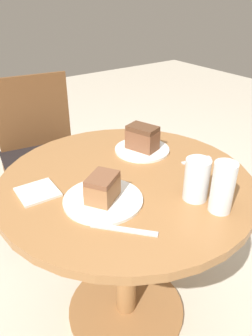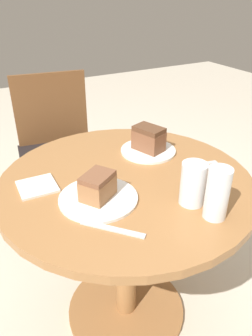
{
  "view_description": "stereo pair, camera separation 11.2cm",
  "coord_description": "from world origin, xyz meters",
  "px_view_note": "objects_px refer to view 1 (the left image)",
  "views": [
    {
      "loc": [
        -0.57,
        -0.79,
        1.29
      ],
      "look_at": [
        0.0,
        0.0,
        0.74
      ],
      "focal_mm": 35.0,
      "sensor_mm": 36.0,
      "label": 1
    },
    {
      "loc": [
        -0.47,
        -0.85,
        1.29
      ],
      "look_at": [
        0.0,
        0.0,
        0.74
      ],
      "focal_mm": 35.0,
      "sensor_mm": 36.0,
      "label": 2
    }
  ],
  "objects_px": {
    "chair": "(43,153)",
    "plate_near": "(103,200)",
    "cake_slice_near": "(103,188)",
    "glass_water": "(222,190)",
    "glass_lemonade": "(196,181)",
    "cake_slice_far": "(142,138)",
    "plate_far": "(142,150)"
  },
  "relations": [
    {
      "from": "chair",
      "to": "glass_water",
      "type": "height_order",
      "value": "chair"
    },
    {
      "from": "plate_near",
      "to": "glass_lemonade",
      "type": "distance_m",
      "value": 0.29
    },
    {
      "from": "cake_slice_far",
      "to": "cake_slice_near",
      "type": "bearing_deg",
      "value": -146.6
    },
    {
      "from": "plate_far",
      "to": "cake_slice_near",
      "type": "relative_size",
      "value": 1.69
    },
    {
      "from": "chair",
      "to": "plate_near",
      "type": "distance_m",
      "value": 0.92
    },
    {
      "from": "glass_lemonade",
      "to": "plate_near",
      "type": "bearing_deg",
      "value": 148.22
    },
    {
      "from": "cake_slice_near",
      "to": "glass_water",
      "type": "height_order",
      "value": "glass_water"
    },
    {
      "from": "cake_slice_near",
      "to": "plate_far",
      "type": "bearing_deg",
      "value": 33.4
    },
    {
      "from": "chair",
      "to": "plate_far",
      "type": "distance_m",
      "value": 0.73
    },
    {
      "from": "chair",
      "to": "glass_water",
      "type": "distance_m",
      "value": 1.16
    },
    {
      "from": "plate_near",
      "to": "cake_slice_near",
      "type": "height_order",
      "value": "cake_slice_near"
    },
    {
      "from": "cake_slice_near",
      "to": "glass_lemonade",
      "type": "relative_size",
      "value": 0.96
    },
    {
      "from": "plate_far",
      "to": "cake_slice_far",
      "type": "distance_m",
      "value": 0.05
    },
    {
      "from": "plate_near",
      "to": "cake_slice_far",
      "type": "bearing_deg",
      "value": 33.4
    },
    {
      "from": "cake_slice_near",
      "to": "glass_lemonade",
      "type": "height_order",
      "value": "glass_lemonade"
    },
    {
      "from": "cake_slice_near",
      "to": "plate_near",
      "type": "bearing_deg",
      "value": -90.0
    },
    {
      "from": "chair",
      "to": "cake_slice_far",
      "type": "relative_size",
      "value": 6.37
    },
    {
      "from": "cake_slice_far",
      "to": "plate_far",
      "type": "bearing_deg",
      "value": 0.0
    },
    {
      "from": "chair",
      "to": "plate_near",
      "type": "height_order",
      "value": "chair"
    },
    {
      "from": "plate_near",
      "to": "cake_slice_far",
      "type": "height_order",
      "value": "cake_slice_far"
    },
    {
      "from": "chair",
      "to": "plate_near",
      "type": "relative_size",
      "value": 3.5
    },
    {
      "from": "cake_slice_far",
      "to": "glass_lemonade",
      "type": "distance_m",
      "value": 0.37
    },
    {
      "from": "plate_near",
      "to": "glass_water",
      "type": "relative_size",
      "value": 1.56
    },
    {
      "from": "chair",
      "to": "glass_water",
      "type": "bearing_deg",
      "value": -75.1
    },
    {
      "from": "cake_slice_near",
      "to": "glass_water",
      "type": "distance_m",
      "value": 0.35
    },
    {
      "from": "chair",
      "to": "plate_near",
      "type": "bearing_deg",
      "value": -90.32
    },
    {
      "from": "glass_lemonade",
      "to": "cake_slice_far",
      "type": "bearing_deg",
      "value": 78.84
    },
    {
      "from": "cake_slice_far",
      "to": "chair",
      "type": "bearing_deg",
      "value": 104.79
    },
    {
      "from": "plate_far",
      "to": "cake_slice_near",
      "type": "distance_m",
      "value": 0.38
    },
    {
      "from": "cake_slice_far",
      "to": "glass_water",
      "type": "distance_m",
      "value": 0.45
    },
    {
      "from": "plate_near",
      "to": "plate_far",
      "type": "distance_m",
      "value": 0.38
    },
    {
      "from": "cake_slice_far",
      "to": "glass_water",
      "type": "xyz_separation_m",
      "value": [
        -0.06,
        -0.45,
        0.01
      ]
    }
  ]
}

